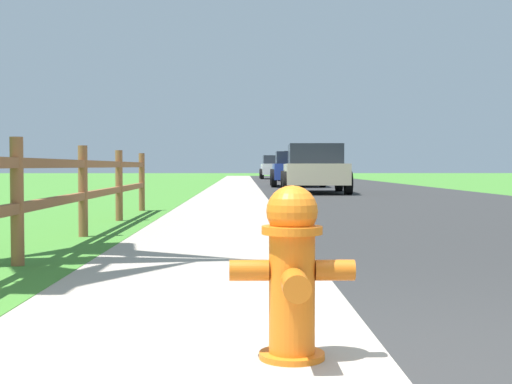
# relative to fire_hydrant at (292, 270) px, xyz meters

# --- Properties ---
(ground_plane) EXTENTS (120.00, 120.00, 0.00)m
(ground_plane) POSITION_rel_fire_hydrant_xyz_m (0.44, 24.48, -0.39)
(ground_plane) COLOR #407F2D
(road_asphalt) EXTENTS (7.00, 66.00, 0.01)m
(road_asphalt) POSITION_rel_fire_hydrant_xyz_m (3.94, 26.48, -0.39)
(road_asphalt) COLOR #2C2C2C
(road_asphalt) RESTS_ON ground
(curb_concrete) EXTENTS (6.00, 66.00, 0.01)m
(curb_concrete) POSITION_rel_fire_hydrant_xyz_m (-2.56, 26.48, -0.39)
(curb_concrete) COLOR #A69A8B
(curb_concrete) RESTS_ON ground
(grass_verge) EXTENTS (5.00, 66.00, 0.00)m
(grass_verge) POSITION_rel_fire_hydrant_xyz_m (-4.06, 26.48, -0.38)
(grass_verge) COLOR #407F2D
(grass_verge) RESTS_ON ground
(fire_hydrant) EXTENTS (0.54, 0.45, 0.76)m
(fire_hydrant) POSITION_rel_fire_hydrant_xyz_m (0.00, 0.00, 0.00)
(fire_hydrant) COLOR orange
(fire_hydrant) RESTS_ON ground
(rail_fence) EXTENTS (0.11, 12.34, 1.09)m
(rail_fence) POSITION_rel_fire_hydrant_xyz_m (-2.10, 4.13, 0.24)
(rail_fence) COLOR brown
(rail_fence) RESTS_ON ground
(parked_suv_beige) EXTENTS (2.17, 4.47, 1.53)m
(parked_suv_beige) POSITION_rel_fire_hydrant_xyz_m (2.06, 19.23, 0.37)
(parked_suv_beige) COLOR #C6B793
(parked_suv_beige) RESTS_ON ground
(parked_car_blue) EXTENTS (2.24, 4.66, 1.45)m
(parked_car_blue) POSITION_rel_fire_hydrant_xyz_m (2.05, 26.59, 0.36)
(parked_car_blue) COLOR navy
(parked_car_blue) RESTS_ON ground
(parked_car_red) EXTENTS (2.02, 4.53, 1.67)m
(parked_car_red) POSITION_rel_fire_hydrant_xyz_m (2.81, 35.96, 0.44)
(parked_car_red) COLOR maroon
(parked_car_red) RESTS_ON ground
(parked_car_white) EXTENTS (2.07, 4.52, 1.58)m
(parked_car_white) POSITION_rel_fire_hydrant_xyz_m (2.01, 44.69, 0.40)
(parked_car_white) COLOR white
(parked_car_white) RESTS_ON ground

